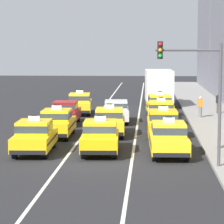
# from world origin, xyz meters

# --- Properties ---
(ground_plane) EXTENTS (160.00, 160.00, 0.00)m
(ground_plane) POSITION_xyz_m (0.00, 0.00, 0.00)
(ground_plane) COLOR #232326
(lane_stripe_left_center) EXTENTS (0.14, 80.00, 0.01)m
(lane_stripe_left_center) POSITION_xyz_m (-1.60, 20.00, 0.00)
(lane_stripe_left_center) COLOR silver
(lane_stripe_left_center) RESTS_ON ground
(lane_stripe_center_right) EXTENTS (0.14, 80.00, 0.01)m
(lane_stripe_center_right) POSITION_xyz_m (1.60, 20.00, 0.00)
(lane_stripe_center_right) COLOR silver
(lane_stripe_center_right) RESTS_ON ground
(sidewalk_curb) EXTENTS (4.00, 90.00, 0.15)m
(sidewalk_curb) POSITION_xyz_m (7.20, 15.00, 0.07)
(sidewalk_curb) COLOR gray
(sidewalk_curb) RESTS_ON ground
(taxi_left_nearest) EXTENTS (1.96, 4.61, 1.96)m
(taxi_left_nearest) POSITION_xyz_m (-3.35, 1.73, 0.88)
(taxi_left_nearest) COLOR black
(taxi_left_nearest) RESTS_ON ground
(taxi_left_second) EXTENTS (1.88, 4.59, 1.96)m
(taxi_left_second) POSITION_xyz_m (-3.04, 7.08, 0.88)
(taxi_left_second) COLOR black
(taxi_left_second) RESTS_ON ground
(sedan_left_third) EXTENTS (1.81, 4.32, 1.58)m
(sedan_left_third) POSITION_xyz_m (-3.38, 13.05, 0.85)
(sedan_left_third) COLOR black
(sedan_left_third) RESTS_ON ground
(taxi_left_fourth) EXTENTS (2.11, 4.67, 1.96)m
(taxi_left_fourth) POSITION_xyz_m (-3.09, 19.11, 0.88)
(taxi_left_fourth) COLOR black
(taxi_left_fourth) RESTS_ON ground
(taxi_center_nearest) EXTENTS (1.98, 4.62, 1.96)m
(taxi_center_nearest) POSITION_xyz_m (-0.04, 1.90, 0.88)
(taxi_center_nearest) COLOR black
(taxi_center_nearest) RESTS_ON ground
(taxi_center_second) EXTENTS (1.97, 4.62, 1.96)m
(taxi_center_second) POSITION_xyz_m (0.02, 7.88, 0.88)
(taxi_center_second) COLOR black
(taxi_center_second) RESTS_ON ground
(sedan_center_third) EXTENTS (1.98, 4.38, 1.58)m
(sedan_center_third) POSITION_xyz_m (0.08, 14.00, 0.85)
(sedan_center_third) COLOR black
(sedan_center_third) RESTS_ON ground
(taxi_right_nearest) EXTENTS (1.95, 4.61, 1.96)m
(taxi_right_nearest) POSITION_xyz_m (3.36, 1.49, 0.88)
(taxi_right_nearest) COLOR black
(taxi_right_nearest) RESTS_ON ground
(taxi_right_second) EXTENTS (1.89, 4.59, 1.96)m
(taxi_right_second) POSITION_xyz_m (3.22, 7.02, 0.88)
(taxi_right_second) COLOR black
(taxi_right_second) RESTS_ON ground
(taxi_right_third) EXTENTS (1.86, 4.58, 1.96)m
(taxi_right_third) POSITION_xyz_m (3.20, 12.75, 0.88)
(taxi_right_third) COLOR black
(taxi_right_third) RESTS_ON ground
(taxi_right_fourth) EXTENTS (2.14, 4.68, 1.96)m
(taxi_right_fourth) POSITION_xyz_m (3.19, 18.00, 0.88)
(taxi_right_fourth) COLOR black
(taxi_right_fourth) RESTS_ON ground
(box_truck_right_fifth) EXTENTS (2.49, 7.03, 3.27)m
(box_truck_right_fifth) POSITION_xyz_m (3.22, 25.70, 1.78)
(box_truck_right_fifth) COLOR black
(box_truck_right_fifth) RESTS_ON ground
(pedestrian_mid_block) EXTENTS (0.36, 0.24, 1.59)m
(pedestrian_mid_block) POSITION_xyz_m (7.77, 19.09, 0.96)
(pedestrian_mid_block) COLOR #473828
(pedestrian_mid_block) RESTS_ON sidewalk_curb
(pedestrian_by_storefront) EXTENTS (0.36, 0.24, 1.55)m
(pedestrian_by_storefront) POSITION_xyz_m (6.16, 16.31, 0.93)
(pedestrian_by_storefront) COLOR slate
(pedestrian_by_storefront) RESTS_ON sidewalk_curb
(traffic_light_pole) EXTENTS (2.87, 0.33, 5.58)m
(traffic_light_pole) POSITION_xyz_m (4.49, -1.74, 3.82)
(traffic_light_pole) COLOR #47474C
(traffic_light_pole) RESTS_ON ground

